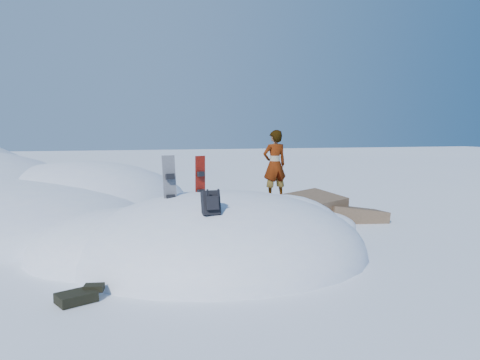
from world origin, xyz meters
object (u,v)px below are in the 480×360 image
object	(u,v)px
snowboard_red	(200,185)
snowboard_dark	(170,189)
backpack	(211,203)
person	(275,165)

from	to	relation	value
snowboard_red	snowboard_dark	size ratio (longest dim) A/B	0.90
backpack	person	distance (m)	3.47
backpack	person	size ratio (longest dim) A/B	0.31
person	backpack	bearing A→B (deg)	40.65
snowboard_red	backpack	world-z (taller)	snowboard_red
person	snowboard_red	bearing A→B (deg)	11.23
snowboard_red	backpack	bearing A→B (deg)	-116.96
snowboard_red	person	size ratio (longest dim) A/B	0.77
backpack	person	xyz separation A→B (m)	(2.27, 2.56, 0.53)
snowboard_dark	backpack	size ratio (longest dim) A/B	2.74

